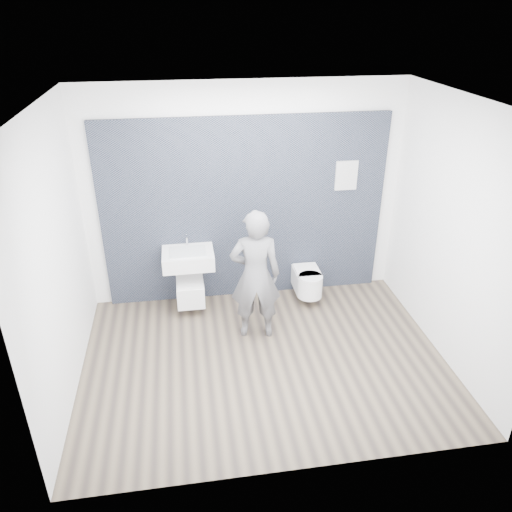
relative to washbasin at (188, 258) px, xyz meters
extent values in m
plane|color=brown|center=(0.76, -1.20, -0.73)|extent=(4.00, 4.00, 0.00)
plane|color=white|center=(0.76, 0.30, 0.67)|extent=(4.00, 0.00, 4.00)
plane|color=white|center=(0.76, -2.70, 0.67)|extent=(4.00, 0.00, 4.00)
plane|color=white|center=(-1.24, -1.20, 0.67)|extent=(0.00, 3.00, 3.00)
plane|color=white|center=(2.76, -1.20, 0.67)|extent=(0.00, 3.00, 3.00)
plane|color=white|center=(0.76, -1.20, 2.07)|extent=(4.00, 4.00, 0.00)
cube|color=black|center=(0.76, 0.27, -0.73)|extent=(3.60, 0.06, 2.40)
cube|color=white|center=(0.00, 0.00, -0.01)|extent=(0.63, 0.48, 0.19)
cube|color=silver|center=(0.00, -0.02, 0.09)|extent=(0.44, 0.32, 0.03)
cylinder|color=silver|center=(0.00, 0.18, 0.17)|extent=(0.02, 0.02, 0.16)
cylinder|color=silver|center=(0.00, 0.13, 0.24)|extent=(0.02, 0.11, 0.02)
cylinder|color=silver|center=(0.00, 0.22, -0.17)|extent=(0.04, 0.04, 0.13)
cube|color=white|center=(0.00, -0.01, -0.46)|extent=(0.34, 0.50, 0.29)
cylinder|color=silver|center=(0.00, -0.05, -0.33)|extent=(0.24, 0.24, 0.03)
cube|color=white|center=(0.00, -0.05, -0.31)|extent=(0.33, 0.40, 0.02)
cube|color=white|center=(0.00, 0.13, -0.12)|extent=(0.33, 0.13, 0.35)
cube|color=silver|center=(0.00, 0.21, -0.57)|extent=(0.09, 0.06, 0.08)
cube|color=white|center=(1.55, 0.05, -0.47)|extent=(0.33, 0.39, 0.28)
cylinder|color=white|center=(1.55, -0.15, -0.47)|extent=(0.33, 0.33, 0.28)
cube|color=white|center=(1.55, 0.02, -0.32)|extent=(0.31, 0.37, 0.03)
cylinder|color=white|center=(1.55, -0.17, -0.32)|extent=(0.31, 0.31, 0.03)
cube|color=silver|center=(1.55, 0.21, -0.57)|extent=(0.09, 0.06, 0.08)
cube|color=white|center=(2.05, 0.22, -0.73)|extent=(0.28, 0.03, 0.38)
imported|color=slate|center=(0.74, -0.69, 0.07)|extent=(0.62, 0.44, 1.60)
camera|label=1|loc=(-0.02, -5.58, 2.86)|focal=35.00mm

